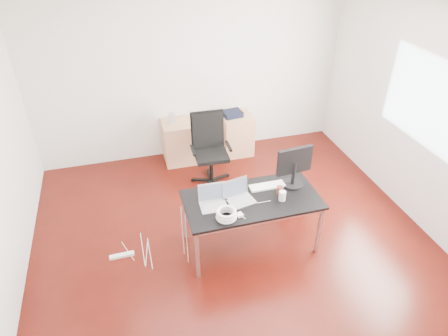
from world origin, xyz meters
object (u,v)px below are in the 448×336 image
object	(u,v)px
filing_cabinet_right	(236,134)
pc_tower	(293,193)
desk	(252,202)
office_chair	(210,146)
filing_cabinet_left	(179,142)

from	to	relation	value
filing_cabinet_right	pc_tower	xyz separation A→B (m)	(0.32, -1.65, -0.13)
desk	filing_cabinet_right	xyz separation A→B (m)	(0.51, 2.22, -0.33)
office_chair	pc_tower	distance (m)	1.41
office_chair	filing_cabinet_right	distance (m)	0.98
filing_cabinet_left	desk	bearing A→B (deg)	-77.62
office_chair	pc_tower	world-z (taller)	office_chair
desk	office_chair	size ratio (longest dim) A/B	1.48
filing_cabinet_left	pc_tower	distance (m)	2.11
desk	pc_tower	bearing A→B (deg)	34.75
filing_cabinet_left	filing_cabinet_right	distance (m)	1.00
pc_tower	office_chair	bearing A→B (deg)	129.16
filing_cabinet_right	pc_tower	world-z (taller)	filing_cabinet_right
filing_cabinet_left	pc_tower	size ratio (longest dim) A/B	1.56
filing_cabinet_left	filing_cabinet_right	bearing A→B (deg)	0.00
desk	filing_cabinet_right	distance (m)	2.30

